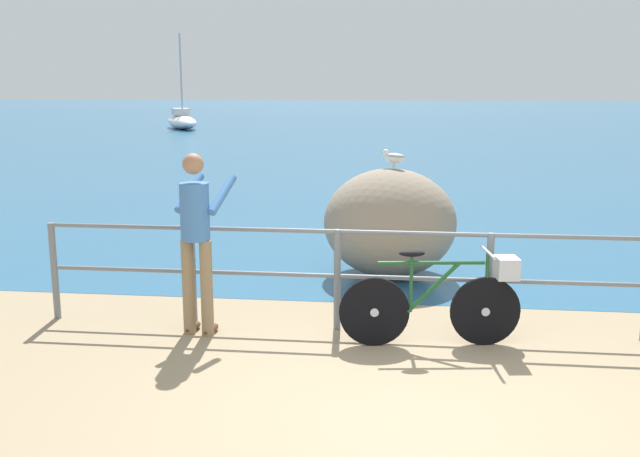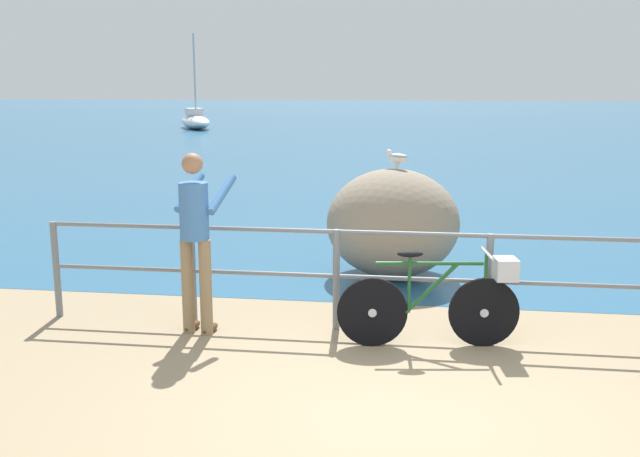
% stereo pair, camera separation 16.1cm
% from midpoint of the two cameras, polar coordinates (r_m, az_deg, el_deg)
% --- Properties ---
extents(ground_plane, '(120.00, 120.00, 0.10)m').
position_cam_midpoint_polar(ground_plane, '(25.13, 7.96, 5.86)').
color(ground_plane, '#937F60').
extents(sea_surface, '(120.00, 90.00, 0.01)m').
position_cam_midpoint_polar(sea_surface, '(52.70, 7.99, 8.89)').
color(sea_surface, '#285B7F').
rests_on(sea_surface, ground_plane).
extents(promenade_railing, '(7.44, 0.07, 1.02)m').
position_cam_midpoint_polar(promenade_railing, '(7.01, 7.99, -3.31)').
color(promenade_railing, slate).
rests_on(promenade_railing, ground_plane).
extents(bicycle, '(1.69, 0.48, 0.92)m').
position_cam_midpoint_polar(bicycle, '(6.75, 10.61, -5.53)').
color(bicycle, black).
rests_on(bicycle, ground_plane).
extents(person_at_railing, '(0.54, 0.67, 1.78)m').
position_cam_midpoint_polar(person_at_railing, '(6.95, -9.25, -0.47)').
color(person_at_railing, '#8C7251').
rests_on(person_at_railing, ground_plane).
extents(breakwater_boulder_main, '(1.67, 1.55, 1.37)m').
position_cam_midpoint_polar(breakwater_boulder_main, '(9.04, 6.35, 0.43)').
color(breakwater_boulder_main, gray).
rests_on(breakwater_boulder_main, ground).
extents(seagull, '(0.33, 0.22, 0.23)m').
position_cam_midpoint_polar(seagull, '(8.99, 6.70, 5.69)').
color(seagull, gold).
rests_on(seagull, breakwater_boulder_main).
extents(sailboat, '(3.19, 4.50, 4.90)m').
position_cam_midpoint_polar(sailboat, '(38.85, -9.83, 8.51)').
color(sailboat, white).
rests_on(sailboat, sea_surface).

